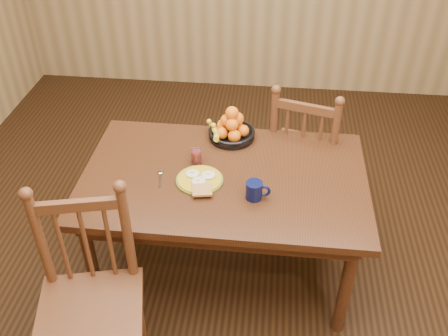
# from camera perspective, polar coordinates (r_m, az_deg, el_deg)

# --- Properties ---
(room) EXTENTS (4.52, 5.02, 2.72)m
(room) POSITION_cam_1_polar(r_m,az_deg,el_deg) (2.48, 0.00, 10.15)
(room) COLOR black
(room) RESTS_ON ground
(dining_table) EXTENTS (1.60, 1.00, 0.75)m
(dining_table) POSITION_cam_1_polar(r_m,az_deg,el_deg) (2.86, 0.00, -2.15)
(dining_table) COLOR black
(dining_table) RESTS_ON ground
(chair_far) EXTENTS (0.57, 0.56, 1.04)m
(chair_far) POSITION_cam_1_polar(r_m,az_deg,el_deg) (3.43, 9.25, 1.58)
(chair_far) COLOR #462415
(chair_far) RESTS_ON ground
(chair_near) EXTENTS (0.59, 0.57, 1.08)m
(chair_near) POSITION_cam_1_polar(r_m,az_deg,el_deg) (2.55, -15.02, -14.52)
(chair_near) COLOR #462415
(chair_near) RESTS_ON ground
(breakfast_plate) EXTENTS (0.26, 0.30, 0.04)m
(breakfast_plate) POSITION_cam_1_polar(r_m,az_deg,el_deg) (2.76, -2.78, -1.36)
(breakfast_plate) COLOR #59601E
(breakfast_plate) RESTS_ON dining_table
(fork) EXTENTS (0.05, 0.18, 0.00)m
(fork) POSITION_cam_1_polar(r_m,az_deg,el_deg) (2.76, -3.36, -1.62)
(fork) COLOR silver
(fork) RESTS_ON dining_table
(spoon) EXTENTS (0.05, 0.16, 0.01)m
(spoon) POSITION_cam_1_polar(r_m,az_deg,el_deg) (2.82, -7.29, -0.77)
(spoon) COLOR silver
(spoon) RESTS_ON dining_table
(coffee_mug) EXTENTS (0.13, 0.09, 0.10)m
(coffee_mug) POSITION_cam_1_polar(r_m,az_deg,el_deg) (2.63, 3.56, -2.55)
(coffee_mug) COLOR #090E35
(coffee_mug) RESTS_ON dining_table
(juice_glass) EXTENTS (0.06, 0.06, 0.09)m
(juice_glass) POSITION_cam_1_polar(r_m,az_deg,el_deg) (2.88, -3.18, 1.30)
(juice_glass) COLOR silver
(juice_glass) RESTS_ON dining_table
(fruit_bowl) EXTENTS (0.32, 0.29, 0.22)m
(fruit_bowl) POSITION_cam_1_polar(r_m,az_deg,el_deg) (3.08, 0.80, 4.48)
(fruit_bowl) COLOR black
(fruit_bowl) RESTS_ON dining_table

